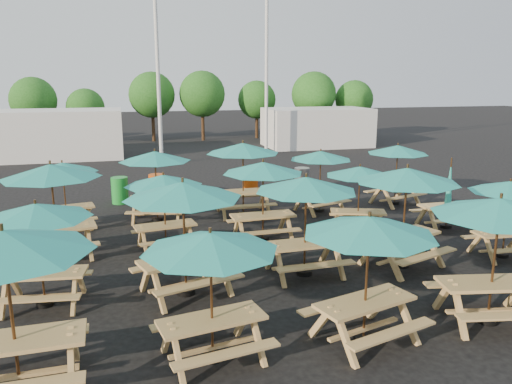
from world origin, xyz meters
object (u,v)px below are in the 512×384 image
object	(u,v)px
picnic_unit_9	(306,189)
waste_bin_3	(256,181)
picnic_unit_11	(243,152)
picnic_unit_18	(448,199)
picnic_unit_2	(51,176)
picnic_unit_3	(63,171)
picnic_unit_1	(36,216)
picnic_unit_8	(369,232)
picnic_unit_19	(398,152)
picnic_unit_10	(263,171)
picnic_unit_5	(183,196)
picnic_unit_17	(510,190)
picnic_unit_6	(164,184)
waste_bin_4	(302,180)
waste_bin_1	(157,187)
waste_bin_2	(250,183)
picnic_unit_13	(407,180)
picnic_unit_14	(360,174)
waste_bin_0	(120,190)
picnic_unit_15	(321,158)
picnic_unit_12	(499,213)
picnic_unit_7	(155,160)
picnic_unit_4	(210,248)
picnic_unit_0	(4,250)

from	to	relation	value
picnic_unit_9	waste_bin_3	world-z (taller)	picnic_unit_9
picnic_unit_11	picnic_unit_18	distance (m)	6.73
picnic_unit_2	picnic_unit_3	size ratio (longest dim) A/B	1.16
picnic_unit_11	picnic_unit_1	bearing A→B (deg)	-133.42
picnic_unit_8	picnic_unit_19	size ratio (longest dim) A/B	1.04
picnic_unit_10	picnic_unit_11	xyz separation A→B (m)	(0.11, 2.87, 0.16)
picnic_unit_5	picnic_unit_17	bearing A→B (deg)	-15.89
picnic_unit_6	waste_bin_4	distance (m)	8.53
waste_bin_1	waste_bin_2	bearing A→B (deg)	-2.63
waste_bin_2	picnic_unit_5	bearing A→B (deg)	-112.70
waste_bin_1	picnic_unit_17	bearing A→B (deg)	-46.55
picnic_unit_11	picnic_unit_13	distance (m)	6.35
picnic_unit_8	picnic_unit_14	world-z (taller)	picnic_unit_8
waste_bin_0	picnic_unit_17	bearing A→B (deg)	-41.40
picnic_unit_13	picnic_unit_18	distance (m)	4.26
picnic_unit_2	waste_bin_1	size ratio (longest dim) A/B	2.89
picnic_unit_13	waste_bin_4	world-z (taller)	picnic_unit_13
picnic_unit_11	waste_bin_2	world-z (taller)	picnic_unit_11
picnic_unit_1	picnic_unit_19	world-z (taller)	picnic_unit_19
picnic_unit_1	picnic_unit_10	size ratio (longest dim) A/B	1.04
picnic_unit_14	picnic_unit_2	bearing A→B (deg)	-160.39
picnic_unit_11	picnic_unit_15	world-z (taller)	picnic_unit_11
picnic_unit_12	picnic_unit_18	xyz separation A→B (m)	(3.06, 5.64, -1.26)
picnic_unit_13	picnic_unit_10	bearing A→B (deg)	115.09
picnic_unit_12	picnic_unit_19	world-z (taller)	picnic_unit_12
picnic_unit_6	picnic_unit_7	distance (m)	2.95
picnic_unit_4	picnic_unit_12	size ratio (longest dim) A/B	0.90
waste_bin_4	picnic_unit_7	bearing A→B (deg)	-154.69
picnic_unit_14	picnic_unit_18	world-z (taller)	picnic_unit_18
picnic_unit_14	picnic_unit_15	xyz separation A→B (m)	(-0.17, 2.66, 0.09)
picnic_unit_9	picnic_unit_14	world-z (taller)	picnic_unit_9
picnic_unit_10	picnic_unit_18	xyz separation A→B (m)	(5.91, -0.29, -1.11)
waste_bin_2	picnic_unit_7	bearing A→B (deg)	-144.27
picnic_unit_1	picnic_unit_5	xyz separation A→B (m)	(2.90, -0.17, 0.28)
picnic_unit_8	picnic_unit_18	bearing A→B (deg)	29.31
picnic_unit_5	picnic_unit_0	bearing A→B (deg)	-152.49
waste_bin_0	picnic_unit_5	bearing A→B (deg)	-81.03
picnic_unit_1	waste_bin_2	bearing A→B (deg)	60.05
picnic_unit_0	waste_bin_3	bearing A→B (deg)	58.48
picnic_unit_0	picnic_unit_8	world-z (taller)	picnic_unit_0
waste_bin_1	picnic_unit_18	bearing A→B (deg)	-35.81
waste_bin_0	waste_bin_3	xyz separation A→B (m)	(5.35, 0.30, 0.00)
picnic_unit_19	waste_bin_1	xyz separation A→B (m)	(-8.53, 3.01, -1.46)
waste_bin_0	picnic_unit_15	bearing A→B (deg)	-24.02
picnic_unit_3	picnic_unit_18	size ratio (longest dim) A/B	1.11
waste_bin_2	waste_bin_4	bearing A→B (deg)	2.44
picnic_unit_18	picnic_unit_19	distance (m)	3.31
picnic_unit_8	picnic_unit_1	bearing A→B (deg)	136.99
waste_bin_0	waste_bin_1	world-z (taller)	same
picnic_unit_5	picnic_unit_18	distance (m)	9.08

